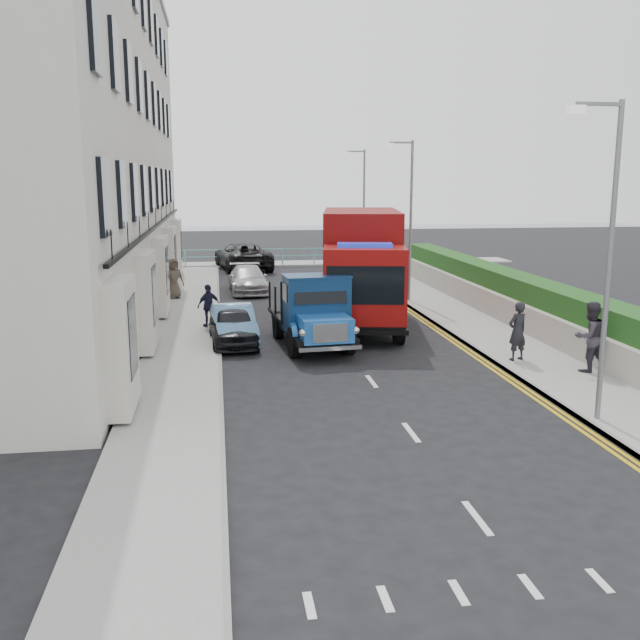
# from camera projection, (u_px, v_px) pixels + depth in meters

# --- Properties ---
(ground) EXTENTS (120.00, 120.00, 0.00)m
(ground) POSITION_uv_depth(u_px,v_px,m) (389.00, 404.00, 17.35)
(ground) COLOR black
(ground) RESTS_ON ground
(pavement_west) EXTENTS (2.40, 38.00, 0.12)m
(pavement_west) POSITION_uv_depth(u_px,v_px,m) (187.00, 331.00, 25.34)
(pavement_west) COLOR gray
(pavement_west) RESTS_ON ground
(pavement_east) EXTENTS (2.60, 38.00, 0.12)m
(pavement_east) POSITION_uv_depth(u_px,v_px,m) (470.00, 323.00, 26.82)
(pavement_east) COLOR gray
(pavement_east) RESTS_ON ground
(promenade) EXTENTS (30.00, 2.50, 0.12)m
(promenade) POSITION_uv_depth(u_px,v_px,m) (281.00, 264.00, 45.49)
(promenade) COLOR gray
(promenade) RESTS_ON ground
(sea_plane) EXTENTS (120.00, 120.00, 0.00)m
(sea_plane) POSITION_uv_depth(u_px,v_px,m) (255.00, 230.00, 75.59)
(sea_plane) COLOR slate
(sea_plane) RESTS_ON ground
(terrace_west) EXTENTS (6.31, 30.20, 14.25)m
(terrace_west) POSITION_uv_depth(u_px,v_px,m) (71.00, 132.00, 27.24)
(terrace_west) COLOR beige
(terrace_west) RESTS_ON ground
(garden_east) EXTENTS (1.45, 28.00, 1.75)m
(garden_east) POSITION_uv_depth(u_px,v_px,m) (519.00, 300.00, 26.93)
(garden_east) COLOR #B2AD9E
(garden_east) RESTS_ON ground
(seafront_railing) EXTENTS (13.00, 0.08, 1.11)m
(seafront_railing) POSITION_uv_depth(u_px,v_px,m) (282.00, 257.00, 44.61)
(seafront_railing) COLOR #59B2A5
(seafront_railing) RESTS_ON ground
(lamp_near) EXTENTS (1.23, 0.18, 7.00)m
(lamp_near) POSITION_uv_depth(u_px,v_px,m) (605.00, 245.00, 15.22)
(lamp_near) COLOR slate
(lamp_near) RESTS_ON ground
(lamp_mid) EXTENTS (1.23, 0.18, 7.00)m
(lamp_mid) POSITION_uv_depth(u_px,v_px,m) (408.00, 212.00, 30.75)
(lamp_mid) COLOR slate
(lamp_mid) RESTS_ON ground
(lamp_far) EXTENTS (1.23, 0.18, 7.00)m
(lamp_far) POSITION_uv_depth(u_px,v_px,m) (362.00, 204.00, 40.46)
(lamp_far) COLOR slate
(lamp_far) RESTS_ON ground
(bedford_lorry) EXTENTS (2.42, 5.23, 2.40)m
(bedford_lorry) POSITION_uv_depth(u_px,v_px,m) (315.00, 316.00, 22.65)
(bedford_lorry) COLOR black
(bedford_lorry) RESTS_ON ground
(red_lorry) EXTENTS (4.06, 8.40, 4.22)m
(red_lorry) POSITION_uv_depth(u_px,v_px,m) (362.00, 265.00, 26.46)
(red_lorry) COLOR black
(red_lorry) RESTS_ON ground
(parked_car_front) EXTENTS (1.70, 3.80, 1.27)m
(parked_car_front) POSITION_uv_depth(u_px,v_px,m) (233.00, 325.00, 23.51)
(parked_car_front) COLOR black
(parked_car_front) RESTS_ON ground
(parked_car_mid) EXTENTS (1.59, 3.86, 1.24)m
(parked_car_mid) POSITION_uv_depth(u_px,v_px,m) (234.00, 324.00, 23.79)
(parked_car_mid) COLOR #639DD4
(parked_car_mid) RESTS_ON ground
(parked_car_rear) EXTENTS (1.91, 4.39, 1.26)m
(parked_car_rear) POSITION_uv_depth(u_px,v_px,m) (248.00, 279.00, 34.33)
(parked_car_rear) COLOR #A5A4A8
(parked_car_rear) RESTS_ON ground
(seafront_car_left) EXTENTS (3.64, 6.25, 1.64)m
(seafront_car_left) POSITION_uv_depth(u_px,v_px,m) (243.00, 256.00, 43.05)
(seafront_car_left) COLOR black
(seafront_car_left) RESTS_ON ground
(seafront_car_right) EXTENTS (2.44, 4.82, 1.57)m
(seafront_car_right) POSITION_uv_depth(u_px,v_px,m) (345.00, 261.00, 40.44)
(seafront_car_right) COLOR silver
(seafront_car_right) RESTS_ON ground
(pedestrian_east_near) EXTENTS (0.74, 0.61, 1.75)m
(pedestrian_east_near) POSITION_uv_depth(u_px,v_px,m) (517.00, 331.00, 20.93)
(pedestrian_east_near) COLOR black
(pedestrian_east_near) RESTS_ON pavement_east
(pedestrian_east_far) EXTENTS (1.10, 0.93, 1.97)m
(pedestrian_east_far) POSITION_uv_depth(u_px,v_px,m) (590.00, 337.00, 19.70)
(pedestrian_east_far) COLOR #312C35
(pedestrian_east_far) RESTS_ON pavement_east
(pedestrian_west_near) EXTENTS (0.98, 0.78, 1.55)m
(pedestrian_west_near) POSITION_uv_depth(u_px,v_px,m) (209.00, 306.00, 25.73)
(pedestrian_west_near) COLOR black
(pedestrian_west_near) RESTS_ON pavement_west
(pedestrian_west_far) EXTENTS (1.03, 0.86, 1.80)m
(pedestrian_west_far) POSITION_uv_depth(u_px,v_px,m) (174.00, 278.00, 31.81)
(pedestrian_west_far) COLOR #463D33
(pedestrian_west_far) RESTS_ON pavement_west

